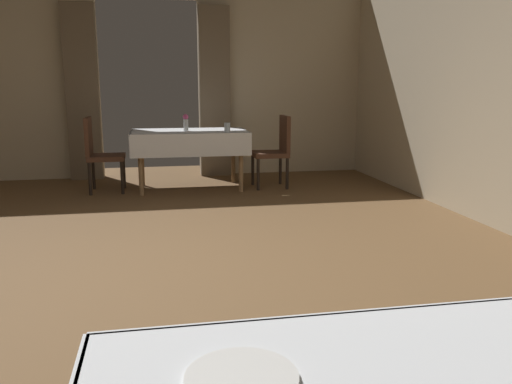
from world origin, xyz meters
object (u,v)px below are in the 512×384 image
at_px(dining_table_mid, 189,138).
at_px(chair_mid_left, 99,151).
at_px(glass_mid_b, 227,127).
at_px(flower_vase_mid, 186,122).
at_px(plate_near_b, 242,378).
at_px(chair_mid_right, 276,148).

bearing_deg(dining_table_mid, chair_mid_left, -179.89).
bearing_deg(chair_mid_left, glass_mid_b, -6.47).
bearing_deg(dining_table_mid, flower_vase_mid, -150.25).
xyz_separation_m(chair_mid_left, glass_mid_b, (1.58, -0.18, 0.29)).
relative_size(dining_table_mid, chair_mid_left, 1.57).
relative_size(plate_near_b, flower_vase_mid, 1.07).
distance_m(plate_near_b, glass_mid_b, 5.65).
bearing_deg(flower_vase_mid, plate_near_b, -92.22).
bearing_deg(chair_mid_right, dining_table_mid, 175.84).
distance_m(dining_table_mid, chair_mid_left, 1.12).
relative_size(chair_mid_left, glass_mid_b, 8.74).
relative_size(dining_table_mid, plate_near_b, 6.47).
height_order(chair_mid_right, plate_near_b, chair_mid_right).
xyz_separation_m(plate_near_b, flower_vase_mid, (0.22, 5.76, 0.11)).
height_order(chair_mid_right, chair_mid_left, same).
height_order(dining_table_mid, plate_near_b, plate_near_b).
bearing_deg(chair_mid_right, plate_near_b, -103.57).
height_order(dining_table_mid, glass_mid_b, glass_mid_b).
xyz_separation_m(chair_mid_left, flower_vase_mid, (1.07, -0.02, 0.35)).
bearing_deg(chair_mid_right, flower_vase_mid, 177.12).
xyz_separation_m(dining_table_mid, flower_vase_mid, (-0.04, -0.02, 0.21)).
relative_size(chair_mid_right, plate_near_b, 4.13).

